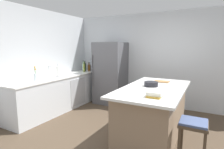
% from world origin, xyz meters
% --- Properties ---
extents(ground_plane, '(7.20, 7.20, 0.00)m').
position_xyz_m(ground_plane, '(0.00, 0.00, 0.00)').
color(ground_plane, '#4C3D2D').
extents(wall_rear, '(6.00, 0.10, 2.60)m').
position_xyz_m(wall_rear, '(0.00, 2.25, 1.30)').
color(wall_rear, silver).
rests_on(wall_rear, ground_plane).
extents(wall_left, '(0.10, 6.00, 2.60)m').
position_xyz_m(wall_left, '(-2.45, 0.00, 1.30)').
color(wall_left, silver).
rests_on(wall_left, ground_plane).
extents(counter_run_left, '(0.68, 2.92, 0.90)m').
position_xyz_m(counter_run_left, '(-2.07, 0.66, 0.45)').
color(counter_run_left, silver).
rests_on(counter_run_left, ground_plane).
extents(kitchen_island, '(1.05, 2.03, 0.93)m').
position_xyz_m(kitchen_island, '(0.52, 0.38, 0.47)').
color(kitchen_island, '#8E755B').
rests_on(kitchen_island, ground_plane).
extents(refrigerator, '(0.84, 0.77, 1.79)m').
position_xyz_m(refrigerator, '(-1.18, 1.83, 0.90)').
color(refrigerator, '#56565B').
rests_on(refrigerator, ground_plane).
extents(bar_stool, '(0.36, 0.36, 0.69)m').
position_xyz_m(bar_stool, '(1.25, -0.30, 0.56)').
color(bar_stool, '#473828').
rests_on(bar_stool, ground_plane).
extents(sink_faucet, '(0.15, 0.05, 0.30)m').
position_xyz_m(sink_faucet, '(-2.12, 0.38, 1.06)').
color(sink_faucet, silver).
rests_on(sink_faucet, counter_run_left).
extents(flower_vase, '(0.08, 0.08, 0.33)m').
position_xyz_m(flower_vase, '(-2.09, -0.07, 1.01)').
color(flower_vase, silver).
rests_on(flower_vase, counter_run_left).
extents(paper_towel_roll, '(0.14, 0.14, 0.31)m').
position_xyz_m(paper_towel_roll, '(-2.08, 0.63, 1.03)').
color(paper_towel_roll, gray).
rests_on(paper_towel_roll, counter_run_left).
extents(soda_bottle, '(0.08, 0.08, 0.38)m').
position_xyz_m(soda_bottle, '(-1.98, 1.99, 1.05)').
color(soda_bottle, silver).
rests_on(soda_bottle, counter_run_left).
extents(whiskey_bottle, '(0.09, 0.09, 0.27)m').
position_xyz_m(whiskey_bottle, '(-2.00, 1.91, 1.01)').
color(whiskey_bottle, brown).
rests_on(whiskey_bottle, counter_run_left).
extents(wine_bottle, '(0.07, 0.07, 0.32)m').
position_xyz_m(wine_bottle, '(-2.09, 1.81, 1.03)').
color(wine_bottle, '#19381E').
rests_on(wine_bottle, counter_run_left).
extents(gin_bottle, '(0.06, 0.06, 0.34)m').
position_xyz_m(gin_bottle, '(-2.09, 1.72, 1.03)').
color(gin_bottle, '#8CB79E').
rests_on(gin_bottle, counter_run_left).
extents(olive_oil_bottle, '(0.05, 0.05, 0.32)m').
position_xyz_m(olive_oil_bottle, '(-1.99, 1.63, 1.03)').
color(olive_oil_bottle, olive).
rests_on(olive_oil_bottle, counter_run_left).
extents(cookbook_stack, '(0.23, 0.19, 0.08)m').
position_xyz_m(cookbook_stack, '(0.70, -0.26, 0.97)').
color(cookbook_stack, gold).
rests_on(cookbook_stack, kitchen_island).
extents(mixing_bowl, '(0.26, 0.26, 0.08)m').
position_xyz_m(mixing_bowl, '(0.44, 0.46, 0.97)').
color(mixing_bowl, black).
rests_on(mixing_bowl, kitchen_island).
extents(cutting_board, '(0.30, 0.20, 0.02)m').
position_xyz_m(cutting_board, '(0.52, 0.97, 0.94)').
color(cutting_board, '#9E7042').
rests_on(cutting_board, kitchen_island).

